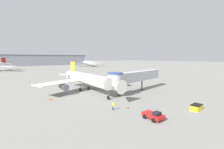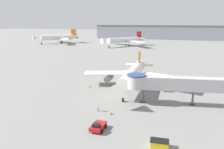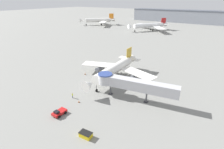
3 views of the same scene
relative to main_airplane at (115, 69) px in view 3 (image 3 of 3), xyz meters
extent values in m
plane|color=gray|center=(-0.16, 0.34, -3.74)|extent=(800.00, 800.00, 0.00)
cylinder|color=white|center=(0.02, -0.76, 0.12)|extent=(3.68, 20.68, 3.18)
cone|color=white|center=(0.34, -14.08, 0.12)|extent=(3.26, 3.57, 3.18)
cone|color=white|center=(-0.26, 10.66, 0.12)|extent=(3.29, 4.84, 3.18)
cube|color=white|center=(-7.94, 1.62, -0.43)|extent=(13.43, 8.55, 0.22)
cube|color=white|center=(7.85, 2.00, -0.43)|extent=(13.41, 8.03, 0.22)
cube|color=gold|center=(-0.25, 10.42, 2.99)|extent=(0.33, 3.76, 4.13)
cube|color=white|center=(-0.26, 10.90, 0.68)|extent=(8.64, 2.83, 0.18)
cylinder|color=#565960|center=(-6.90, 0.44, -1.56)|extent=(1.84, 3.80, 1.75)
cylinder|color=#565960|center=(6.87, 0.78, -1.56)|extent=(1.84, 3.80, 1.75)
cylinder|color=#4C4C51|center=(0.26, -10.79, -2.38)|extent=(0.18, 0.18, 1.83)
cylinder|color=black|center=(0.26, -10.79, -3.29)|extent=(0.28, 0.91, 0.90)
cylinder|color=#4C4C51|center=(-1.47, 1.78, -2.38)|extent=(0.22, 0.22, 1.83)
cylinder|color=black|center=(-1.47, 1.78, -3.29)|extent=(0.42, 0.91, 0.90)
cylinder|color=#4C4C51|center=(1.39, 1.85, -2.38)|extent=(0.22, 0.22, 1.83)
cylinder|color=black|center=(1.39, 1.85, -3.29)|extent=(0.42, 0.91, 0.90)
cube|color=#B7B7BC|center=(13.10, -8.26, 0.91)|extent=(20.64, 5.97, 2.80)
cylinder|color=#B7B7BC|center=(3.00, -9.96, 0.91)|extent=(3.90, 3.90, 2.80)
cylinder|color=navy|center=(3.00, -9.96, 2.46)|extent=(4.10, 4.09, 0.30)
cylinder|color=#56565B|center=(4.62, -9.68, -2.12)|extent=(0.44, 0.44, 3.25)
cube|color=#333338|center=(4.62, -9.68, -3.68)|extent=(1.10, 1.10, 0.12)
cylinder|color=#56565B|center=(15.13, -7.92, -2.12)|extent=(0.44, 0.44, 3.25)
cube|color=#333338|center=(15.13, -7.92, -3.68)|extent=(1.10, 1.10, 0.12)
cube|color=red|center=(-0.27, -24.75, -3.11)|extent=(1.98, 3.47, 0.58)
cube|color=black|center=(-0.28, -25.52, -2.55)|extent=(1.17, 0.98, 0.53)
cylinder|color=black|center=(-1.27, -25.68, -3.40)|extent=(0.32, 0.69, 0.68)
cylinder|color=black|center=(0.70, -25.71, -3.40)|extent=(0.32, 0.69, 0.68)
cylinder|color=black|center=(-1.25, -23.79, -3.40)|extent=(0.32, 0.69, 0.68)
cylinder|color=black|center=(0.73, -23.82, -3.40)|extent=(0.32, 0.69, 0.68)
cube|color=yellow|center=(10.05, -26.90, -3.24)|extent=(2.63, 1.71, 1.00)
cube|color=black|center=(10.05, -26.90, -2.70)|extent=(2.78, 1.81, 0.08)
cube|color=black|center=(-11.32, -2.85, -3.72)|extent=(0.47, 0.47, 0.04)
cone|color=orange|center=(-11.32, -2.85, -3.34)|extent=(0.32, 0.32, 0.73)
cylinder|color=white|center=(-11.32, -2.85, -3.25)|extent=(0.18, 0.18, 0.09)
cube|color=black|center=(-0.08, -18.15, -3.72)|extent=(0.43, 0.43, 0.04)
cone|color=orange|center=(-0.08, -18.15, -3.37)|extent=(0.29, 0.29, 0.67)
cylinder|color=white|center=(-0.08, -18.15, -3.29)|extent=(0.16, 0.16, 0.08)
cylinder|color=#1E2338|center=(-3.13, -17.51, -3.35)|extent=(0.11, 0.11, 0.78)
cylinder|color=#1E2338|center=(-3.22, -17.38, -3.35)|extent=(0.11, 0.11, 0.78)
cube|color=#D1E019|center=(-3.17, -17.44, -2.65)|extent=(0.32, 0.36, 0.62)
sphere|color=tan|center=(-3.17, -17.44, -2.24)|extent=(0.21, 0.21, 0.21)
cylinder|color=white|center=(-28.67, 99.10, 0.75)|extent=(19.07, 24.87, 3.67)
cone|color=white|center=(-38.72, 84.88, 0.75)|extent=(5.32, 5.41, 3.67)
cone|color=white|center=(-19.90, 111.53, 0.75)|extent=(6.17, 6.61, 3.67)
cube|color=white|center=(-35.24, 108.04, 0.11)|extent=(18.36, 10.86, 0.22)
cube|color=white|center=(-18.05, 95.91, 0.11)|extent=(15.19, 17.49, 0.22)
cube|color=#B21E1E|center=(-20.06, 111.31, 4.05)|extent=(3.00, 4.11, 4.76)
cube|color=white|center=(-19.74, 111.76, 1.39)|extent=(11.61, 9.59, 0.18)
cylinder|color=#4C4C51|center=(-36.35, 88.23, -2.14)|extent=(0.18, 0.18, 2.11)
cylinder|color=black|center=(-36.35, 88.23, -3.19)|extent=(0.85, 1.05, 1.10)
cylinder|color=#4C4C51|center=(-28.01, 102.90, -2.14)|extent=(0.22, 0.22, 2.11)
cylinder|color=black|center=(-28.01, 102.90, -3.19)|extent=(0.96, 1.13, 1.10)
cylinder|color=#4C4C51|center=(-25.32, 101.00, -2.14)|extent=(0.22, 0.22, 2.11)
cylinder|color=black|center=(-25.32, 101.00, -3.19)|extent=(0.96, 1.13, 1.10)
cylinder|color=white|center=(-86.54, 103.18, 1.20)|extent=(21.55, 20.76, 4.09)
cone|color=white|center=(-98.72, 91.61, 1.20)|extent=(6.08, 6.06, 4.09)
cone|color=white|center=(-76.14, 113.07, 1.20)|extent=(7.26, 7.19, 4.09)
cube|color=white|center=(-91.50, 113.53, 0.49)|extent=(18.38, 13.58, 0.22)
cube|color=white|center=(-76.47, 97.70, 0.49)|extent=(12.91, 18.52, 0.22)
cube|color=orange|center=(-76.36, 112.86, 4.88)|extent=(3.60, 3.44, 5.32)
cube|color=white|center=(-75.92, 113.28, 1.92)|extent=(10.71, 11.03, 0.18)
cylinder|color=#4C4C51|center=(-95.69, 94.49, -2.02)|extent=(0.18, 0.18, 2.35)
cylinder|color=black|center=(-95.69, 94.49, -3.19)|extent=(0.98, 0.95, 1.10)
cylinder|color=#4C4C51|center=(-85.47, 106.74, -2.02)|extent=(0.22, 0.22, 2.35)
cylinder|color=black|center=(-85.47, 106.74, -3.19)|extent=(1.07, 1.05, 1.10)
cylinder|color=#4C4C51|center=(-82.93, 104.07, -2.02)|extent=(0.22, 0.22, 2.35)
cylinder|color=black|center=(-82.93, 104.07, -3.19)|extent=(1.07, 1.05, 1.10)
cube|color=gray|center=(1.65, 175.34, 2.54)|extent=(156.12, 18.44, 12.56)
cube|color=#4C515B|center=(1.65, 175.34, 9.42)|extent=(156.12, 18.80, 1.20)
camera|label=1|loc=(-19.83, -40.18, 6.43)|focal=24.00mm
camera|label=2|loc=(12.17, -55.76, 13.94)|focal=35.00mm
camera|label=3|loc=(29.75, -47.05, 22.40)|focal=28.00mm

